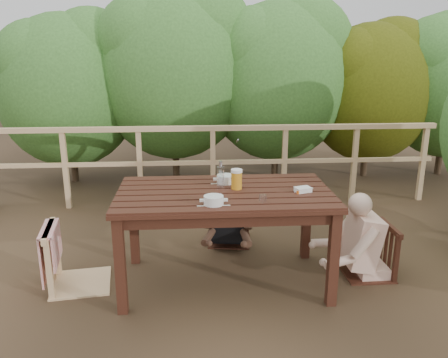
{
  "coord_description": "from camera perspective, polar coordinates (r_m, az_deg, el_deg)",
  "views": [
    {
      "loc": [
        -0.25,
        -3.53,
        1.94
      ],
      "look_at": [
        0.0,
        0.05,
        0.9
      ],
      "focal_mm": 36.85,
      "sensor_mm": 36.0,
      "label": 1
    }
  ],
  "objects": [
    {
      "name": "soup_near",
      "position": [
        3.39,
        -1.3,
        -2.78
      ],
      "size": [
        0.25,
        0.25,
        0.08
      ],
      "primitive_type": "cylinder",
      "color": "silver",
      "rests_on": "table"
    },
    {
      "name": "beer_glass",
      "position": [
        3.75,
        1.56,
        -0.13
      ],
      "size": [
        0.09,
        0.09,
        0.18
      ],
      "primitive_type": "cylinder",
      "color": "gold",
      "rests_on": "table"
    },
    {
      "name": "soup_far",
      "position": [
        3.92,
        0.22,
        -0.12
      ],
      "size": [
        0.26,
        0.26,
        0.09
      ],
      "primitive_type": "cylinder",
      "color": "silver",
      "rests_on": "table"
    },
    {
      "name": "chair_far",
      "position": [
        4.63,
        0.69,
        -3.03
      ],
      "size": [
        0.47,
        0.47,
        0.83
      ],
      "primitive_type": "cube",
      "rotation": [
        0.0,
        0.0,
        -0.13
      ],
      "color": "#32170F",
      "rests_on": "ground"
    },
    {
      "name": "diner_right",
      "position": [
        4.12,
        18.24,
        -3.41
      ],
      "size": [
        0.62,
        0.5,
        1.23
      ],
      "primitive_type": null,
      "rotation": [
        0.0,
        0.0,
        1.58
      ],
      "color": "beige",
      "rests_on": "ground"
    },
    {
      "name": "table",
      "position": [
        3.86,
        0.05,
        -7.36
      ],
      "size": [
        1.73,
        0.97,
        0.8
      ],
      "primitive_type": "cube",
      "color": "#32170F",
      "rests_on": "ground"
    },
    {
      "name": "tumbler",
      "position": [
        3.47,
        4.82,
        -2.52
      ],
      "size": [
        0.06,
        0.06,
        0.07
      ],
      "primitive_type": "cylinder",
      "color": "silver",
      "rests_on": "table"
    },
    {
      "name": "hedge_row",
      "position": [
        6.76,
        1.55,
        15.83
      ],
      "size": [
        6.6,
        1.6,
        3.8
      ],
      "primitive_type": null,
      "color": "#346226",
      "rests_on": "ground"
    },
    {
      "name": "woman",
      "position": [
        4.6,
        0.68,
        -1.11
      ],
      "size": [
        0.53,
        0.63,
        1.15
      ],
      "primitive_type": null,
      "rotation": [
        0.0,
        0.0,
        3.01
      ],
      "color": "black",
      "rests_on": "ground"
    },
    {
      "name": "bottle",
      "position": [
        3.77,
        -0.42,
        0.46
      ],
      "size": [
        0.06,
        0.06,
        0.24
      ],
      "primitive_type": "cylinder",
      "color": "white",
      "rests_on": "table"
    },
    {
      "name": "ground",
      "position": [
        4.04,
        0.05,
        -12.57
      ],
      "size": [
        60.0,
        60.0,
        0.0
      ],
      "primitive_type": "plane",
      "color": "#493521",
      "rests_on": "ground"
    },
    {
      "name": "chair_left",
      "position": [
        3.97,
        -17.85,
        -5.93
      ],
      "size": [
        0.56,
        0.56,
        1.0
      ],
      "primitive_type": "cube",
      "rotation": [
        0.0,
        0.0,
        1.71
      ],
      "color": "tan",
      "rests_on": "ground"
    },
    {
      "name": "railing",
      "position": [
        5.72,
        -1.38,
        1.63
      ],
      "size": [
        5.6,
        0.1,
        1.01
      ],
      "primitive_type": "cube",
      "color": "tan",
      "rests_on": "ground"
    },
    {
      "name": "chair_right",
      "position": [
        4.18,
        17.63,
        -5.88
      ],
      "size": [
        0.43,
        0.43,
        0.85
      ],
      "primitive_type": "cube",
      "rotation": [
        0.0,
        0.0,
        -1.56
      ],
      "color": "#32170F",
      "rests_on": "ground"
    },
    {
      "name": "butter_tub",
      "position": [
        3.74,
        9.77,
        -1.42
      ],
      "size": [
        0.15,
        0.12,
        0.05
      ],
      "primitive_type": "cube",
      "rotation": [
        0.0,
        0.0,
        0.3
      ],
      "color": "white",
      "rests_on": "table"
    }
  ]
}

